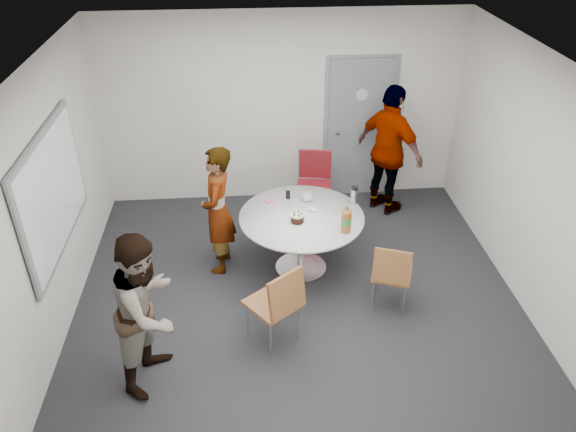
{
  "coord_description": "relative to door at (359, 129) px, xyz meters",
  "views": [
    {
      "loc": [
        -0.52,
        -4.86,
        4.21
      ],
      "look_at": [
        -0.1,
        0.25,
        1.01
      ],
      "focal_mm": 35.0,
      "sensor_mm": 36.0,
      "label": 1
    }
  ],
  "objects": [
    {
      "name": "floor",
      "position": [
        -1.1,
        -2.48,
        -1.03
      ],
      "size": [
        5.0,
        5.0,
        0.0
      ],
      "primitive_type": "plane",
      "color": "black",
      "rests_on": "ground"
    },
    {
      "name": "ceiling",
      "position": [
        -1.1,
        -2.48,
        1.67
      ],
      "size": [
        5.0,
        5.0,
        0.0
      ],
      "primitive_type": "plane",
      "rotation": [
        3.14,
        0.0,
        0.0
      ],
      "color": "silver",
      "rests_on": "wall_back"
    },
    {
      "name": "wall_back",
      "position": [
        -1.1,
        0.02,
        0.32
      ],
      "size": [
        5.0,
        0.0,
        5.0
      ],
      "primitive_type": "plane",
      "rotation": [
        1.57,
        0.0,
        0.0
      ],
      "color": "beige",
      "rests_on": "floor"
    },
    {
      "name": "wall_left",
      "position": [
        -3.6,
        -2.48,
        0.32
      ],
      "size": [
        0.0,
        5.0,
        5.0
      ],
      "primitive_type": "plane",
      "rotation": [
        1.57,
        0.0,
        1.57
      ],
      "color": "beige",
      "rests_on": "floor"
    },
    {
      "name": "wall_right",
      "position": [
        1.4,
        -2.48,
        0.32
      ],
      "size": [
        0.0,
        5.0,
        5.0
      ],
      "primitive_type": "plane",
      "rotation": [
        1.57,
        0.0,
        -1.57
      ],
      "color": "beige",
      "rests_on": "floor"
    },
    {
      "name": "wall_front",
      "position": [
        -1.1,
        -4.98,
        0.32
      ],
      "size": [
        5.0,
        0.0,
        5.0
      ],
      "primitive_type": "plane",
      "rotation": [
        -1.57,
        0.0,
        0.0
      ],
      "color": "beige",
      "rests_on": "floor"
    },
    {
      "name": "door",
      "position": [
        0.0,
        0.0,
        0.0
      ],
      "size": [
        1.02,
        0.17,
        2.12
      ],
      "color": "slate",
      "rests_on": "wall_back"
    },
    {
      "name": "whiteboard",
      "position": [
        -3.56,
        -2.28,
        0.42
      ],
      "size": [
        0.04,
        1.9,
        1.25
      ],
      "color": "gray",
      "rests_on": "wall_left"
    },
    {
      "name": "table",
      "position": [
        -0.97,
        -1.85,
        -0.36
      ],
      "size": [
        1.46,
        1.46,
        1.1
      ],
      "color": "silver",
      "rests_on": "floor"
    },
    {
      "name": "chair_near_left",
      "position": [
        -1.36,
        -3.11,
        -0.44
      ],
      "size": [
        0.65,
        0.66,
        0.96
      ],
      "rotation": [
        0.0,
        0.0,
        0.66
      ],
      "color": "brown",
      "rests_on": "floor"
    },
    {
      "name": "chair_near_right",
      "position": [
        -0.12,
        -2.67,
        -0.5
      ],
      "size": [
        0.53,
        0.56,
        0.86
      ],
      "rotation": [
        0.0,
        0.0,
        -0.35
      ],
      "color": "brown",
      "rests_on": "floor"
    },
    {
      "name": "chair_far",
      "position": [
        -0.71,
        -0.63,
        -0.43
      ],
      "size": [
        0.54,
        0.58,
        0.98
      ],
      "rotation": [
        0.0,
        0.0,
        2.96
      ],
      "color": "maroon",
      "rests_on": "floor"
    },
    {
      "name": "person_main",
      "position": [
        -1.98,
        -1.71,
        -0.23
      ],
      "size": [
        0.44,
        0.62,
        1.6
      ],
      "primitive_type": "imported",
      "rotation": [
        0.0,
        0.0,
        -1.68
      ],
      "color": "#A5C6EA",
      "rests_on": "floor"
    },
    {
      "name": "person_left",
      "position": [
        -2.57,
        -3.4,
        -0.22
      ],
      "size": [
        0.84,
        0.94,
        1.61
      ],
      "primitive_type": "imported",
      "rotation": [
        0.0,
        0.0,
        1.22
      ],
      "color": "white",
      "rests_on": "floor"
    },
    {
      "name": "person_right",
      "position": [
        0.33,
        -0.54,
        -0.1
      ],
      "size": [
        1.0,
        1.14,
        1.84
      ],
      "primitive_type": "imported",
      "rotation": [
        0.0,
        0.0,
        2.21
      ],
      "color": "black",
      "rests_on": "floor"
    }
  ]
}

